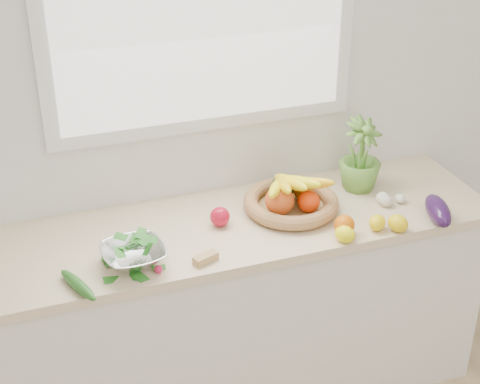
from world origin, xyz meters
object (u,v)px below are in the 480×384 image
object	(u,v)px
fruit_basket	(291,198)
colander_with_spinach	(134,251)
potted_herb	(361,155)
apple	(220,217)
eggplant	(438,211)
cucumber	(78,285)

from	to	relation	value
fruit_basket	colander_with_spinach	bearing A→B (deg)	-165.19
potted_herb	colander_with_spinach	size ratio (longest dim) A/B	1.31
potted_herb	fruit_basket	bearing A→B (deg)	-167.38
apple	fruit_basket	distance (m)	0.32
eggplant	apple	bearing A→B (deg)	163.17
colander_with_spinach	apple	bearing A→B (deg)	23.16
cucumber	fruit_basket	xyz separation A→B (m)	(0.93, 0.27, 0.03)
colander_with_spinach	potted_herb	bearing A→B (deg)	14.08
colander_with_spinach	cucumber	bearing A→B (deg)	-159.14
colander_with_spinach	eggplant	bearing A→B (deg)	-4.22
cucumber	colander_with_spinach	world-z (taller)	colander_with_spinach
apple	fruit_basket	xyz separation A→B (m)	(0.32, 0.02, 0.02)
potted_herb	colander_with_spinach	xyz separation A→B (m)	(-1.06, -0.27, -0.10)
potted_herb	fruit_basket	world-z (taller)	potted_herb
apple	cucumber	xyz separation A→B (m)	(-0.61, -0.25, -0.02)
cucumber	potted_herb	xyz separation A→B (m)	(1.28, 0.35, 0.14)
potted_herb	cucumber	bearing A→B (deg)	-164.73
eggplant	fruit_basket	world-z (taller)	fruit_basket
fruit_basket	colander_with_spinach	size ratio (longest dim) A/B	1.77
potted_herb	colander_with_spinach	distance (m)	1.10
cucumber	fruit_basket	world-z (taller)	fruit_basket
cucumber	colander_with_spinach	bearing A→B (deg)	20.86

